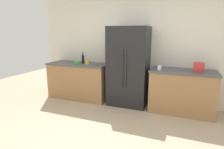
# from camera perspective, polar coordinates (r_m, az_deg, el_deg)

# --- Properties ---
(ground_plane) EXTENTS (10.45, 10.45, 0.00)m
(ground_plane) POSITION_cam_1_polar(r_m,az_deg,el_deg) (3.21, -2.89, -19.32)
(ground_plane) COLOR tan
(kitchen_back_panel) EXTENTS (5.23, 0.10, 2.63)m
(kitchen_back_panel) POSITION_cam_1_polar(r_m,az_deg,el_deg) (4.67, 7.49, 7.85)
(kitchen_back_panel) COLOR silver
(kitchen_back_panel) RESTS_ON ground_plane
(counter_left) EXTENTS (1.61, 0.69, 0.93)m
(counter_left) POSITION_cam_1_polar(r_m,az_deg,el_deg) (5.01, -9.95, -1.79)
(counter_left) COLOR #9E7247
(counter_left) RESTS_ON ground_plane
(counter_right) EXTENTS (1.35, 0.69, 0.93)m
(counter_right) POSITION_cam_1_polar(r_m,az_deg,el_deg) (4.30, 20.59, -4.85)
(counter_right) COLOR #9E7247
(counter_right) RESTS_ON ground_plane
(refrigerator) EXTENTS (0.91, 0.65, 1.84)m
(refrigerator) POSITION_cam_1_polar(r_m,az_deg,el_deg) (4.37, 5.05, 2.40)
(refrigerator) COLOR black
(refrigerator) RESTS_ON ground_plane
(toaster) EXTENTS (0.20, 0.14, 0.19)m
(toaster) POSITION_cam_1_polar(r_m,az_deg,el_deg) (4.14, 25.07, 2.08)
(toaster) COLOR red
(toaster) RESTS_ON counter_right
(bottle_a) EXTENTS (0.07, 0.07, 0.28)m
(bottle_a) POSITION_cam_1_polar(r_m,az_deg,el_deg) (4.87, -8.90, 4.73)
(bottle_a) COLOR black
(bottle_a) RESTS_ON counter_left
(cup_a) EXTENTS (0.10, 0.10, 0.09)m
(cup_a) POSITION_cam_1_polar(r_m,az_deg,el_deg) (4.72, -7.64, 3.72)
(cup_a) COLOR yellow
(cup_a) RESTS_ON counter_left
(cup_b) EXTENTS (0.08, 0.08, 0.10)m
(cup_b) POSITION_cam_1_polar(r_m,az_deg,el_deg) (4.05, 14.34, 1.96)
(cup_b) COLOR white
(cup_b) RESTS_ON counter_right
(bowl_a) EXTENTS (0.18, 0.18, 0.07)m
(bowl_a) POSITION_cam_1_polar(r_m,az_deg,el_deg) (4.80, -10.74, 3.60)
(bowl_a) COLOR green
(bowl_a) RESTS_ON counter_left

